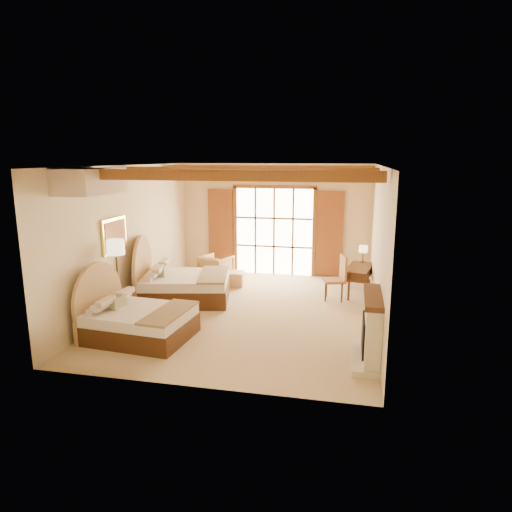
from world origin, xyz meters
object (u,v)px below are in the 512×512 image
(bed_far, at_px, (178,283))
(desk, at_px, (359,279))
(nightstand, at_px, (120,308))
(armchair, at_px, (216,268))
(bed_near, at_px, (133,319))

(bed_far, relative_size, desk, 1.76)
(nightstand, distance_m, desk, 5.77)
(nightstand, height_order, armchair, armchair)
(nightstand, relative_size, armchair, 0.71)
(nightstand, xyz_separation_m, armchair, (1.04, 3.49, 0.08))
(bed_far, bearing_deg, nightstand, -125.30)
(bed_near, relative_size, bed_far, 0.83)
(desk, bearing_deg, bed_near, -127.43)
(nightstand, bearing_deg, bed_near, -57.57)
(bed_far, xyz_separation_m, armchair, (0.36, 1.91, -0.06))
(bed_near, distance_m, nightstand, 1.07)
(bed_far, height_order, desk, bed_far)
(bed_far, distance_m, desk, 4.47)
(nightstand, height_order, desk, desk)
(bed_far, bearing_deg, bed_near, -101.53)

